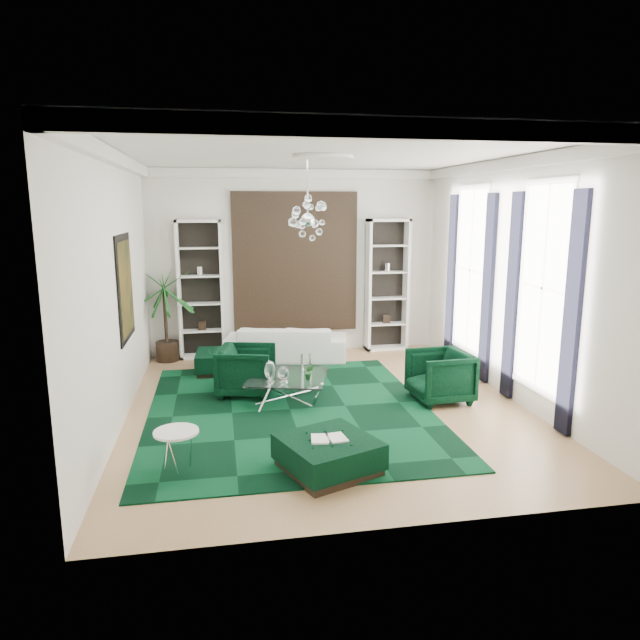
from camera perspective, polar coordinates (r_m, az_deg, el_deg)
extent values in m
cube|color=tan|center=(8.99, 0.64, -8.61)|extent=(6.00, 7.00, 0.02)
cube|color=white|center=(8.49, 0.70, 16.42)|extent=(6.00, 7.00, 0.02)
cube|color=silver|center=(11.97, -2.52, 5.77)|extent=(6.00, 0.02, 3.80)
cube|color=silver|center=(5.18, 8.00, -1.67)|extent=(6.00, 0.02, 3.80)
cube|color=silver|center=(8.50, -19.71, 2.85)|extent=(0.02, 7.00, 3.80)
cube|color=silver|center=(9.56, 18.71, 3.79)|extent=(0.02, 7.00, 3.80)
cylinder|color=white|center=(8.78, 0.31, 15.99)|extent=(0.90, 0.90, 0.05)
cube|color=black|center=(11.92, -2.48, 5.75)|extent=(2.50, 0.06, 2.80)
cube|color=black|center=(9.09, -18.84, 3.09)|extent=(0.04, 1.30, 1.60)
cube|color=white|center=(8.78, 21.41, 2.98)|extent=(0.03, 1.10, 2.90)
cube|color=black|center=(8.16, 23.91, 0.42)|extent=(0.07, 0.30, 3.25)
cube|color=black|center=(9.47, 18.67, 2.19)|extent=(0.07, 0.30, 3.25)
cube|color=white|center=(10.88, 14.83, 4.85)|extent=(0.03, 1.10, 2.90)
cube|color=black|center=(10.20, 16.42, 2.94)|extent=(0.07, 0.30, 3.25)
cube|color=black|center=(11.60, 13.00, 4.08)|extent=(0.07, 0.30, 3.25)
cube|color=black|center=(8.79, -3.05, -8.96)|extent=(4.20, 5.00, 0.02)
imported|color=white|center=(11.51, -3.41, -2.29)|extent=(2.53, 1.40, 0.70)
imported|color=black|center=(9.46, -7.35, -5.03)|extent=(1.07, 1.05, 0.81)
imported|color=black|center=(9.28, 11.90, -5.52)|extent=(0.95, 0.92, 0.81)
cube|color=black|center=(10.81, -9.86, -4.17)|extent=(0.95, 0.95, 0.40)
cube|color=black|center=(6.84, 0.84, -13.36)|extent=(1.30, 1.30, 0.40)
cube|color=white|center=(6.75, 0.85, -11.71)|extent=(0.42, 0.28, 0.03)
cylinder|color=white|center=(6.99, -14.09, -12.70)|extent=(0.66, 0.66, 0.50)
imported|color=#19591E|center=(8.85, -1.11, -5.24)|extent=(0.17, 0.15, 0.24)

